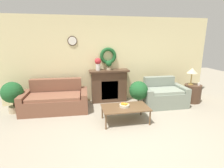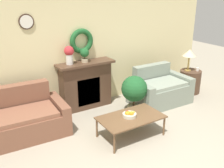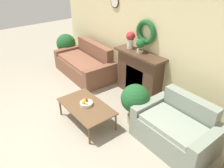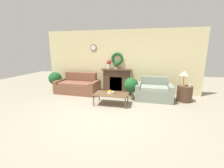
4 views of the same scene
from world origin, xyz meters
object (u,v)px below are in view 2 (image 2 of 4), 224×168
object	(u,v)px
loveseat_right	(159,90)
potted_plant_floor_by_loveseat	(134,90)
table_lamp	(189,53)
mug	(197,69)
vase_on_mantel_left	(69,54)
potted_plant_on_mantel	(85,54)
couch_left	(14,121)
coffee_table	(131,118)
side_table_by_loveseat	(190,81)
fireplace	(86,85)
fruit_bowl	(129,114)

from	to	relation	value
loveseat_right	potted_plant_floor_by_loveseat	distance (m)	0.89
table_lamp	potted_plant_floor_by_loveseat	bearing A→B (deg)	-171.43
mug	vase_on_mantel_left	bearing A→B (deg)	167.55
potted_plant_on_mantel	couch_left	bearing A→B (deg)	-165.97
coffee_table	mug	xyz separation A→B (m)	(2.66, 0.85, 0.26)
loveseat_right	side_table_by_loveseat	distance (m)	1.10
fireplace	coffee_table	world-z (taller)	fireplace
side_table_by_loveseat	mug	size ratio (longest dim) A/B	6.54
vase_on_mantel_left	fireplace	bearing A→B (deg)	-0.92
couch_left	side_table_by_loveseat	size ratio (longest dim) A/B	3.24
mug	fruit_bowl	bearing A→B (deg)	-162.65
coffee_table	side_table_by_loveseat	world-z (taller)	side_table_by_loveseat
couch_left	vase_on_mantel_left	bearing A→B (deg)	20.66
fruit_bowl	table_lamp	xyz separation A→B (m)	(2.50, 0.98, 0.58)
fireplace	coffee_table	bearing A→B (deg)	-85.22
loveseat_right	table_lamp	distance (m)	1.26
side_table_by_loveseat	vase_on_mantel_left	size ratio (longest dim) A/B	1.49
fireplace	potted_plant_floor_by_loveseat	bearing A→B (deg)	-48.73
couch_left	loveseat_right	distance (m)	3.23
fruit_bowl	couch_left	bearing A→B (deg)	147.92
potted_plant_on_mantel	potted_plant_floor_by_loveseat	xyz separation A→B (m)	(0.73, -0.81, -0.70)
couch_left	potted_plant_on_mantel	xyz separation A→B (m)	(1.64, 0.41, 0.93)
couch_left	table_lamp	size ratio (longest dim) A/B	3.43
table_lamp	vase_on_mantel_left	size ratio (longest dim) A/B	1.41
fruit_bowl	side_table_by_loveseat	world-z (taller)	side_table_by_loveseat
potted_plant_on_mantel	vase_on_mantel_left	bearing A→B (deg)	176.63
loveseat_right	coffee_table	distance (m)	1.69
potted_plant_floor_by_loveseat	fireplace	bearing A→B (deg)	131.27
fruit_bowl	potted_plant_floor_by_loveseat	world-z (taller)	potted_plant_floor_by_loveseat
potted_plant_floor_by_loveseat	potted_plant_on_mantel	bearing A→B (deg)	131.99
coffee_table	potted_plant_on_mantel	world-z (taller)	potted_plant_on_mantel
coffee_table	table_lamp	size ratio (longest dim) A/B	2.12
fruit_bowl	table_lamp	size ratio (longest dim) A/B	0.46
fireplace	couch_left	bearing A→B (deg)	-165.54
table_lamp	potted_plant_floor_by_loveseat	world-z (taller)	table_lamp
side_table_by_loveseat	table_lamp	distance (m)	0.73
couch_left	mug	xyz separation A→B (m)	(4.44, -0.26, 0.32)
coffee_table	side_table_by_loveseat	size ratio (longest dim) A/B	2.00
fireplace	vase_on_mantel_left	xyz separation A→B (m)	(-0.34, 0.01, 0.74)
fruit_bowl	table_lamp	distance (m)	2.75
fireplace	coffee_table	distance (m)	1.55
potted_plant_floor_by_loveseat	fruit_bowl	bearing A→B (deg)	-131.49
mug	potted_plant_floor_by_loveseat	bearing A→B (deg)	-176.18
fireplace	potted_plant_on_mantel	distance (m)	0.70
table_lamp	vase_on_mantel_left	world-z (taller)	vase_on_mantel_left
side_table_by_loveseat	potted_plant_on_mantel	bearing A→B (deg)	167.79
couch_left	side_table_by_loveseat	distance (m)	4.32
vase_on_mantel_left	table_lamp	bearing A→B (deg)	-10.50
coffee_table	potted_plant_floor_by_loveseat	xyz separation A→B (m)	(0.59, 0.72, 0.17)
fireplace	fruit_bowl	size ratio (longest dim) A/B	5.08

